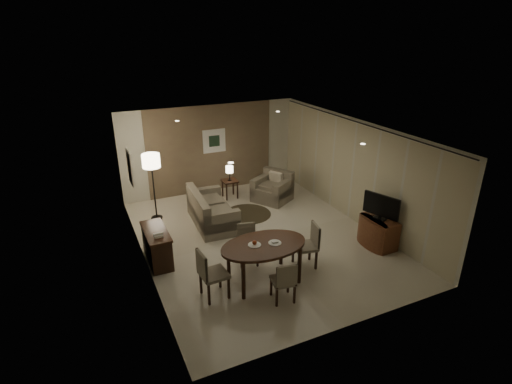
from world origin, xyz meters
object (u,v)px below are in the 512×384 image
dining_table (264,262)px  chair_right (305,246)px  tv_cabinet (378,232)px  armchair (272,187)px  chair_left (214,273)px  side_table (230,189)px  console_desk (157,246)px  chair_far (248,245)px  sofa (212,208)px  chair_near (283,280)px  floor_lamp (154,187)px

dining_table → chair_right: chair_right is taller
tv_cabinet → armchair: size_ratio=0.92×
chair_left → side_table: size_ratio=1.81×
console_desk → armchair: size_ratio=1.22×
side_table → chair_right: bearing=-88.8°
dining_table → chair_far: 0.72m
tv_cabinet → sofa: size_ratio=0.48×
side_table → tv_cabinet: bearing=-62.9°
dining_table → chair_near: chair_near is taller
dining_table → sofa: (-0.10, 2.87, 0.03)m
floor_lamp → chair_left: bearing=-85.5°
armchair → chair_near: bearing=-55.8°
tv_cabinet → chair_far: bearing=169.4°
chair_right → armchair: 3.58m
chair_far → side_table: (0.98, 3.58, -0.16)m
dining_table → chair_far: chair_far is taller
armchair → dining_table: bearing=-60.6°
tv_cabinet → floor_lamp: floor_lamp is taller
console_desk → chair_left: bearing=-67.1°
side_table → floor_lamp: 2.47m
chair_left → sofa: (0.98, 2.95, -0.06)m
chair_near → side_table: bearing=-90.7°
side_table → floor_lamp: size_ratio=0.31×
dining_table → side_table: bearing=77.5°
chair_far → sofa: size_ratio=0.47×
chair_near → chair_far: 1.44m
console_desk → armchair: (3.82, 1.92, 0.06)m
chair_near → tv_cabinet: bearing=-154.7°
chair_near → floor_lamp: (-1.44, 4.52, 0.48)m
dining_table → console_desk: bearing=137.8°
tv_cabinet → side_table: tv_cabinet is taller
chair_near → chair_right: chair_right is taller
console_desk → sofa: bearing=35.8°
chair_far → tv_cabinet: bearing=2.0°
chair_near → armchair: size_ratio=0.88×
console_desk → chair_far: (1.78, -0.92, 0.07)m
chair_far → floor_lamp: floor_lamp is taller
chair_left → armchair: chair_left is taller
dining_table → armchair: (2.01, 3.56, 0.02)m
chair_left → side_table: 4.83m
console_desk → chair_right: size_ratio=1.23×
dining_table → floor_lamp: (-1.39, 3.80, 0.49)m
console_desk → sofa: sofa is taller
chair_right → sofa: bearing=-146.1°
tv_cabinet → sofa: (-3.18, 2.73, 0.09)m
chair_near → floor_lamp: bearing=-62.9°
console_desk → floor_lamp: bearing=79.0°
chair_near → chair_far: size_ratio=0.98×
tv_cabinet → dining_table: dining_table is taller
chair_near → chair_far: chair_far is taller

